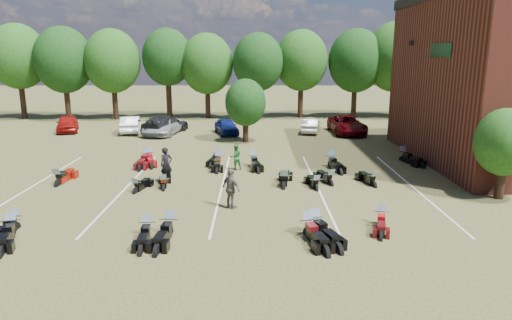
{
  "coord_description": "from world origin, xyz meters",
  "views": [
    {
      "loc": [
        -1.28,
        -20.01,
        6.83
      ],
      "look_at": [
        -1.21,
        4.0,
        1.2
      ],
      "focal_mm": 32.0,
      "sensor_mm": 36.0,
      "label": 1
    }
  ],
  "objects_px": {
    "car_0": "(67,123)",
    "car_4": "(226,126)",
    "person_grey": "(231,189)",
    "motorcycle_7": "(58,186)",
    "person_black": "(166,165)",
    "motorcycle_14": "(146,164)",
    "person_green": "(236,157)",
    "motorcycle_3": "(148,237)",
    "motorcycle_0": "(12,237)"
  },
  "relations": [
    {
      "from": "motorcycle_14",
      "to": "motorcycle_7",
      "type": "bearing_deg",
      "value": -126.53
    },
    {
      "from": "motorcycle_3",
      "to": "person_black",
      "type": "bearing_deg",
      "value": 90.69
    },
    {
      "from": "car_4",
      "to": "motorcycle_7",
      "type": "relative_size",
      "value": 1.6
    },
    {
      "from": "car_0",
      "to": "car_4",
      "type": "bearing_deg",
      "value": -23.8
    },
    {
      "from": "car_4",
      "to": "person_grey",
      "type": "distance_m",
      "value": 19.49
    },
    {
      "from": "car_0",
      "to": "motorcycle_7",
      "type": "height_order",
      "value": "car_0"
    },
    {
      "from": "car_0",
      "to": "person_grey",
      "type": "xyz_separation_m",
      "value": [
        15.64,
        -20.72,
        0.19
      ]
    },
    {
      "from": "car_0",
      "to": "person_grey",
      "type": "relative_size",
      "value": 2.34
    },
    {
      "from": "car_0",
      "to": "motorcycle_14",
      "type": "bearing_deg",
      "value": -69.77
    },
    {
      "from": "car_0",
      "to": "motorcycle_0",
      "type": "relative_size",
      "value": 1.8
    },
    {
      "from": "car_4",
      "to": "person_grey",
      "type": "height_order",
      "value": "person_grey"
    },
    {
      "from": "car_0",
      "to": "motorcycle_3",
      "type": "distance_m",
      "value": 27.11
    },
    {
      "from": "motorcycle_3",
      "to": "motorcycle_7",
      "type": "bearing_deg",
      "value": 128.06
    },
    {
      "from": "motorcycle_0",
      "to": "motorcycle_14",
      "type": "height_order",
      "value": "motorcycle_14"
    },
    {
      "from": "person_green",
      "to": "motorcycle_3",
      "type": "xyz_separation_m",
      "value": [
        -2.96,
        -10.29,
        -0.77
      ]
    },
    {
      "from": "car_4",
      "to": "person_grey",
      "type": "relative_size",
      "value": 2.13
    },
    {
      "from": "person_grey",
      "to": "motorcycle_0",
      "type": "relative_size",
      "value": 0.77
    },
    {
      "from": "motorcycle_3",
      "to": "motorcycle_7",
      "type": "distance_m",
      "value": 9.35
    },
    {
      "from": "person_green",
      "to": "motorcycle_3",
      "type": "height_order",
      "value": "person_green"
    },
    {
      "from": "car_0",
      "to": "person_black",
      "type": "distance_m",
      "value": 20.32
    },
    {
      "from": "motorcycle_3",
      "to": "motorcycle_7",
      "type": "height_order",
      "value": "motorcycle_7"
    },
    {
      "from": "car_4",
      "to": "motorcycle_7",
      "type": "xyz_separation_m",
      "value": [
        -7.96,
        -15.81,
        -0.67
      ]
    },
    {
      "from": "person_black",
      "to": "person_green",
      "type": "bearing_deg",
      "value": -0.32
    },
    {
      "from": "person_grey",
      "to": "motorcycle_14",
      "type": "height_order",
      "value": "person_grey"
    },
    {
      "from": "person_black",
      "to": "person_grey",
      "type": "xyz_separation_m",
      "value": [
        3.71,
        -4.28,
        -0.04
      ]
    },
    {
      "from": "motorcycle_7",
      "to": "motorcycle_0",
      "type": "bearing_deg",
      "value": 101.86
    },
    {
      "from": "car_4",
      "to": "motorcycle_7",
      "type": "distance_m",
      "value": 17.71
    },
    {
      "from": "car_4",
      "to": "motorcycle_14",
      "type": "xyz_separation_m",
      "value": [
        -4.44,
        -10.87,
        -0.67
      ]
    },
    {
      "from": "motorcycle_7",
      "to": "motorcycle_14",
      "type": "xyz_separation_m",
      "value": [
        3.52,
        4.94,
        0.0
      ]
    },
    {
      "from": "car_4",
      "to": "motorcycle_14",
      "type": "bearing_deg",
      "value": -128.53
    },
    {
      "from": "car_4",
      "to": "motorcycle_0",
      "type": "distance_m",
      "value": 23.74
    },
    {
      "from": "person_green",
      "to": "motorcycle_14",
      "type": "bearing_deg",
      "value": -35.68
    },
    {
      "from": "car_4",
      "to": "person_black",
      "type": "xyz_separation_m",
      "value": [
        -2.32,
        -15.16,
        0.29
      ]
    },
    {
      "from": "car_4",
      "to": "person_green",
      "type": "distance_m",
      "value": 12.49
    },
    {
      "from": "person_grey",
      "to": "motorcycle_3",
      "type": "xyz_separation_m",
      "value": [
        -3.04,
        -3.27,
        -0.92
      ]
    },
    {
      "from": "car_0",
      "to": "person_black",
      "type": "relative_size",
      "value": 2.24
    },
    {
      "from": "person_green",
      "to": "motorcycle_7",
      "type": "relative_size",
      "value": 0.63
    },
    {
      "from": "car_4",
      "to": "person_green",
      "type": "bearing_deg",
      "value": -100.29
    },
    {
      "from": "motorcycle_3",
      "to": "motorcycle_14",
      "type": "xyz_separation_m",
      "value": [
        -2.79,
        11.84,
        0.0
      ]
    },
    {
      "from": "car_4",
      "to": "motorcycle_14",
      "type": "relative_size",
      "value": 1.55
    },
    {
      "from": "car_4",
      "to": "person_grey",
      "type": "xyz_separation_m",
      "value": [
        1.39,
        -19.44,
        0.25
      ]
    },
    {
      "from": "car_0",
      "to": "motorcycle_7",
      "type": "bearing_deg",
      "value": -88.47
    },
    {
      "from": "motorcycle_7",
      "to": "person_grey",
      "type": "bearing_deg",
      "value": 161.31
    },
    {
      "from": "person_green",
      "to": "car_4",
      "type": "bearing_deg",
      "value": -104.6
    },
    {
      "from": "person_grey",
      "to": "motorcycle_0",
      "type": "distance_m",
      "value": 8.89
    },
    {
      "from": "motorcycle_0",
      "to": "car_0",
      "type": "bearing_deg",
      "value": 90.85
    },
    {
      "from": "car_0",
      "to": "motorcycle_14",
      "type": "xyz_separation_m",
      "value": [
        9.8,
        -12.15,
        -0.73
      ]
    },
    {
      "from": "car_0",
      "to": "motorcycle_7",
      "type": "distance_m",
      "value": 18.23
    },
    {
      "from": "motorcycle_7",
      "to": "person_black",
      "type": "bearing_deg",
      "value": -170.93
    },
    {
      "from": "motorcycle_7",
      "to": "motorcycle_3",
      "type": "bearing_deg",
      "value": 134.95
    }
  ]
}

